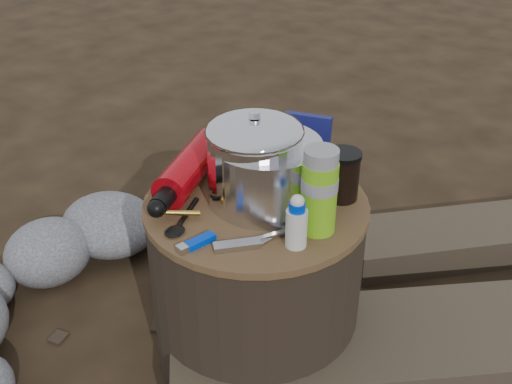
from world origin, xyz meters
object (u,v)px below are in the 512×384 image
Objects in this scene: fuel_bottle at (190,167)px; thermos at (319,191)px; camping_pot at (255,160)px; travel_mug at (342,176)px; stump at (256,282)px.

fuel_bottle is 1.82× the size of thermos.
camping_pot reaches higher than travel_mug.
fuel_bottle is at bearing -170.38° from stump.
travel_mug is at bearing 44.24° from camping_pot.
fuel_bottle is at bearing -169.03° from camping_pot.
camping_pot is 1.83× the size of travel_mug.
stump is at bearing -13.10° from fuel_bottle.
fuel_bottle is at bearing -151.28° from travel_mug.
thermos is at bearing 0.41° from stump.
thermos is at bearing -0.62° from camping_pot.
stump is at bearing -25.74° from camping_pot.
thermos reaches higher than fuel_bottle.
stump is 0.32m from fuel_bottle.
stump is 1.49× the size of fuel_bottle.
fuel_bottle is (-0.17, -0.03, 0.27)m from stump.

